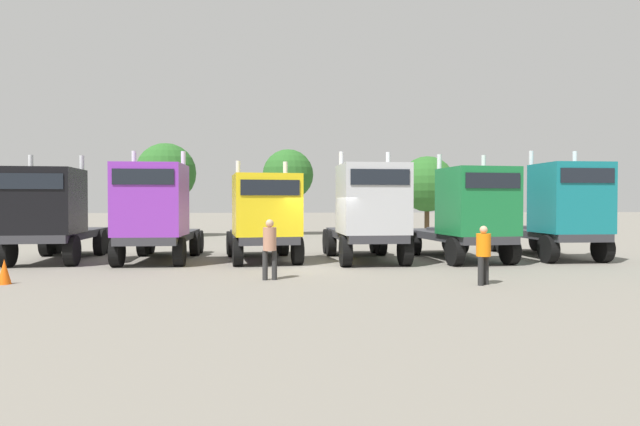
{
  "coord_description": "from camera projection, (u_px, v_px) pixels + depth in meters",
  "views": [
    {
      "loc": [
        -1.75,
        -19.18,
        2.32
      ],
      "look_at": [
        0.3,
        2.79,
        1.88
      ],
      "focal_mm": 29.91,
      "sensor_mm": 36.0,
      "label": 1
    }
  ],
  "objects": [
    {
      "name": "oak_far_centre",
      "position": [
        288.0,
        175.0,
        38.01
      ],
      "size": [
        3.62,
        3.62,
        6.11
      ],
      "color": "#4C3823",
      "rests_on": "ground"
    },
    {
      "name": "visitor_in_hivis",
      "position": [
        483.0,
        251.0,
        14.94
      ],
      "size": [
        0.56,
        0.56,
        1.66
      ],
      "rotation": [
        0.0,
        0.0,
        2.23
      ],
      "color": "#252525",
      "rests_on": "ground"
    },
    {
      "name": "oak_far_right",
      "position": [
        427.0,
        184.0,
        39.08
      ],
      "size": [
        4.07,
        4.07,
        5.71
      ],
      "color": "#4C3823",
      "rests_on": "ground"
    },
    {
      "name": "semi_truck_purple",
      "position": [
        155.0,
        212.0,
        20.29
      ],
      "size": [
        2.57,
        6.25,
        4.34
      ],
      "rotation": [
        0.0,
        0.0,
        -1.57
      ],
      "color": "#333338",
      "rests_on": "ground"
    },
    {
      "name": "visitor_with_camera",
      "position": [
        270.0,
        245.0,
        15.91
      ],
      "size": [
        0.45,
        0.44,
        1.81
      ],
      "rotation": [
        0.0,
        0.0,
        1.68
      ],
      "color": "#2A2A2A",
      "rests_on": "ground"
    },
    {
      "name": "ground",
      "position": [
        319.0,
        266.0,
        19.3
      ],
      "size": [
        200.0,
        200.0,
        0.0
      ],
      "primitive_type": "plane",
      "color": "slate"
    },
    {
      "name": "semi_truck_green",
      "position": [
        468.0,
        214.0,
        20.73
      ],
      "size": [
        3.18,
        6.63,
        4.22
      ],
      "rotation": [
        0.0,
        0.0,
        -1.47
      ],
      "color": "#333338",
      "rests_on": "ground"
    },
    {
      "name": "semi_truck_silver",
      "position": [
        369.0,
        211.0,
        20.46
      ],
      "size": [
        2.68,
        6.36,
        4.33
      ],
      "rotation": [
        0.0,
        0.0,
        -1.55
      ],
      "color": "#333338",
      "rests_on": "ground"
    },
    {
      "name": "oak_far_left",
      "position": [
        166.0,
        173.0,
        35.71
      ],
      "size": [
        3.99,
        3.99,
        6.3
      ],
      "color": "#4C3823",
      "rests_on": "ground"
    },
    {
      "name": "semi_truck_yellow",
      "position": [
        264.0,
        216.0,
        20.62
      ],
      "size": [
        3.24,
        6.05,
        3.97
      ],
      "rotation": [
        0.0,
        0.0,
        -1.44
      ],
      "color": "#333338",
      "rests_on": "ground"
    },
    {
      "name": "traffic_cone_mid",
      "position": [
        4.0,
        272.0,
        15.07
      ],
      "size": [
        0.36,
        0.36,
        0.71
      ],
      "primitive_type": "cone",
      "color": "#F2590C",
      "rests_on": "ground"
    },
    {
      "name": "semi_truck_black",
      "position": [
        51.0,
        214.0,
        20.4
      ],
      "size": [
        2.88,
        6.46,
        4.18
      ],
      "rotation": [
        0.0,
        0.0,
        -1.52
      ],
      "color": "#333338",
      "rests_on": "ground"
    },
    {
      "name": "semi_truck_teal",
      "position": [
        560.0,
        211.0,
        21.49
      ],
      "size": [
        2.6,
        6.26,
        4.44
      ],
      "rotation": [
        0.0,
        0.0,
        -1.56
      ],
      "color": "#333338",
      "rests_on": "ground"
    }
  ]
}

